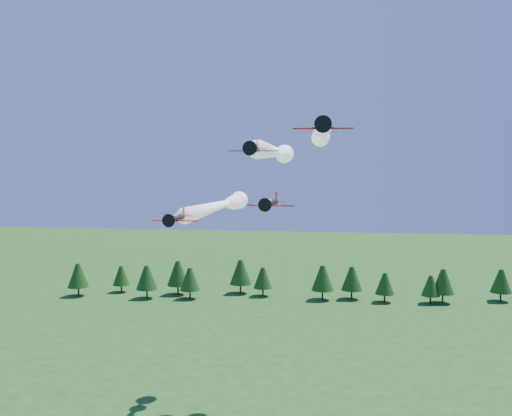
# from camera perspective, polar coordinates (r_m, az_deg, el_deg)

# --- Properties ---
(plane_lead) EXTENTS (6.31, 50.01, 3.70)m
(plane_lead) POSITION_cam_1_polar(r_m,az_deg,el_deg) (98.91, 2.17, 5.58)
(plane_lead) COLOR black
(plane_lead) RESTS_ON ground
(plane_left) EXTENTS (7.55, 45.18, 3.70)m
(plane_left) POSITION_cam_1_polar(r_m,az_deg,el_deg) (107.28, -3.57, 0.30)
(plane_left) COLOR black
(plane_left) RESTS_ON ground
(plane_right) EXTENTS (8.29, 44.53, 3.70)m
(plane_right) POSITION_cam_1_polar(r_m,az_deg,el_deg) (104.30, 6.65, 7.31)
(plane_right) COLOR black
(plane_right) RESTS_ON ground
(plane_slot) EXTENTS (7.45, 8.11, 2.60)m
(plane_slot) POSITION_cam_1_polar(r_m,az_deg,el_deg) (87.23, 1.50, 0.49)
(plane_slot) COLOR black
(plane_slot) RESTS_ON ground
(treeline) EXTENTS (166.96, 19.14, 11.96)m
(treeline) POSITION_cam_1_polar(r_m,az_deg,el_deg) (196.35, 4.04, -7.01)
(treeline) COLOR #382314
(treeline) RESTS_ON ground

